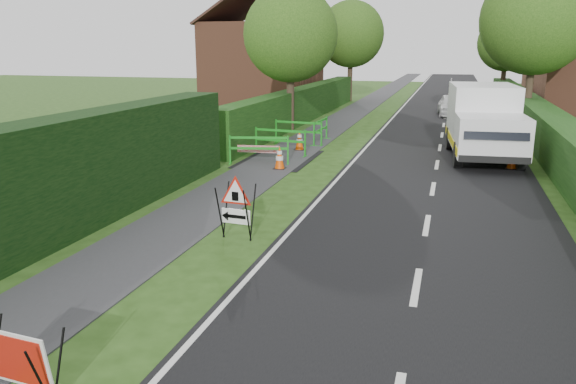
# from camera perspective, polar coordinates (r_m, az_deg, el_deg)

# --- Properties ---
(ground) EXTENTS (120.00, 120.00, 0.00)m
(ground) POSITION_cam_1_polar(r_m,az_deg,el_deg) (9.37, -3.20, -10.30)
(ground) COLOR #244313
(ground) RESTS_ON ground
(road_surface) EXTENTS (6.00, 90.00, 0.02)m
(road_surface) POSITION_cam_1_polar(r_m,az_deg,el_deg) (43.18, 15.90, 8.77)
(road_surface) COLOR black
(road_surface) RESTS_ON ground
(footpath) EXTENTS (2.00, 90.00, 0.02)m
(footpath) POSITION_cam_1_polar(r_m,az_deg,el_deg) (43.58, 8.58, 9.20)
(footpath) COLOR #2D2D30
(footpath) RESTS_ON ground
(hedge_west_near) EXTENTS (1.10, 18.00, 2.50)m
(hedge_west_near) POSITION_cam_1_polar(r_m,az_deg,el_deg) (11.89, -26.72, -6.39)
(hedge_west_near) COLOR black
(hedge_west_near) RESTS_ON ground
(hedge_west_far) EXTENTS (1.00, 24.00, 1.80)m
(hedge_west_far) POSITION_cam_1_polar(r_m,az_deg,el_deg) (31.27, 1.57, 7.30)
(hedge_west_far) COLOR #14380F
(hedge_west_far) RESTS_ON ground
(hedge_east) EXTENTS (1.20, 50.00, 1.50)m
(hedge_east) POSITION_cam_1_polar(r_m,az_deg,el_deg) (24.59, 24.59, 4.01)
(hedge_east) COLOR #14380F
(hedge_east) RESTS_ON ground
(house_west) EXTENTS (7.50, 7.40, 7.88)m
(house_west) POSITION_cam_1_polar(r_m,az_deg,el_deg) (40.14, -2.50, 13.04)
(house_west) COLOR brown
(house_west) RESTS_ON ground
(house_east_b) EXTENTS (7.50, 7.40, 7.88)m
(house_east_b) POSITION_cam_1_polar(r_m,az_deg,el_deg) (50.84, 27.24, 11.80)
(house_east_b) COLOR brown
(house_east_b) RESTS_ON ground
(tree_nw) EXTENTS (4.40, 4.40, 6.70)m
(tree_nw) POSITION_cam_1_polar(r_m,az_deg,el_deg) (27.06, 0.25, 15.70)
(tree_nw) COLOR #2D2116
(tree_nw) RESTS_ON ground
(tree_ne) EXTENTS (5.20, 5.20, 7.79)m
(tree_ne) POSITION_cam_1_polar(r_m,az_deg,el_deg) (30.23, 23.91, 15.70)
(tree_ne) COLOR #2D2116
(tree_ne) RESTS_ON ground
(tree_fw) EXTENTS (4.80, 4.80, 7.24)m
(tree_fw) POSITION_cam_1_polar(r_m,az_deg,el_deg) (42.67, 6.43, 15.65)
(tree_fw) COLOR #2D2116
(tree_fw) RESTS_ON ground
(tree_fe) EXTENTS (4.20, 4.20, 6.33)m
(tree_fe) POSITION_cam_1_polar(r_m,az_deg,el_deg) (46.14, 21.32, 13.94)
(tree_fe) COLOR #2D2116
(tree_fe) RESTS_ON ground
(red_rect_sign) EXTENTS (1.03, 0.67, 0.84)m
(red_rect_sign) POSITION_cam_1_polar(r_m,az_deg,el_deg) (7.34, -26.04, -15.10)
(red_rect_sign) COLOR black
(red_rect_sign) RESTS_ON ground
(triangle_sign) EXTENTS (0.85, 0.85, 1.16)m
(triangle_sign) POSITION_cam_1_polar(r_m,az_deg,el_deg) (11.63, -5.50, -1.12)
(triangle_sign) COLOR black
(triangle_sign) RESTS_ON ground
(works_van) EXTENTS (2.68, 5.85, 2.59)m
(works_van) POSITION_cam_1_polar(r_m,az_deg,el_deg) (21.46, 19.28, 6.88)
(works_van) COLOR silver
(works_van) RESTS_ON ground
(traffic_cone_0) EXTENTS (0.38, 0.38, 0.79)m
(traffic_cone_0) POSITION_cam_1_polar(r_m,az_deg,el_deg) (19.94, 21.84, 3.26)
(traffic_cone_0) COLOR black
(traffic_cone_0) RESTS_ON ground
(traffic_cone_1) EXTENTS (0.38, 0.38, 0.79)m
(traffic_cone_1) POSITION_cam_1_polar(r_m,az_deg,el_deg) (21.60, 22.23, 4.02)
(traffic_cone_1) COLOR black
(traffic_cone_1) RESTS_ON ground
(traffic_cone_2) EXTENTS (0.38, 0.38, 0.79)m
(traffic_cone_2) POSITION_cam_1_polar(r_m,az_deg,el_deg) (24.56, 21.53, 5.24)
(traffic_cone_2) COLOR black
(traffic_cone_2) RESTS_ON ground
(traffic_cone_3) EXTENTS (0.38, 0.38, 0.79)m
(traffic_cone_3) POSITION_cam_1_polar(r_m,az_deg,el_deg) (18.52, -0.87, 3.51)
(traffic_cone_3) COLOR black
(traffic_cone_3) RESTS_ON ground
(traffic_cone_4) EXTENTS (0.38, 0.38, 0.79)m
(traffic_cone_4) POSITION_cam_1_polar(r_m,az_deg,el_deg) (21.99, 1.17, 5.27)
(traffic_cone_4) COLOR black
(traffic_cone_4) RESTS_ON ground
(ped_barrier_0) EXTENTS (2.09, 0.81, 1.00)m
(ped_barrier_0) POSITION_cam_1_polar(r_m,az_deg,el_deg) (19.34, -2.98, 4.68)
(ped_barrier_0) COLOR #18851A
(ped_barrier_0) RESTS_ON ground
(ped_barrier_1) EXTENTS (2.09, 0.61, 1.00)m
(ped_barrier_1) POSITION_cam_1_polar(r_m,az_deg,el_deg) (20.97, -0.80, 5.47)
(ped_barrier_1) COLOR #18851A
(ped_barrier_1) RESTS_ON ground
(ped_barrier_2) EXTENTS (2.08, 0.55, 1.00)m
(ped_barrier_2) POSITION_cam_1_polar(r_m,az_deg,el_deg) (23.26, 1.07, 6.37)
(ped_barrier_2) COLOR #18851A
(ped_barrier_2) RESTS_ON ground
(ped_barrier_3) EXTENTS (0.44, 2.07, 1.00)m
(ped_barrier_3) POSITION_cam_1_polar(r_m,az_deg,el_deg) (23.82, 3.33, 6.54)
(ped_barrier_3) COLOR #18851A
(ped_barrier_3) RESTS_ON ground
(redwhite_plank) EXTENTS (1.49, 0.23, 0.25)m
(redwhite_plank) POSITION_cam_1_polar(r_m,az_deg,el_deg) (19.89, -3.03, 3.11)
(redwhite_plank) COLOR red
(redwhite_plank) RESTS_ON ground
(hatchback_car) EXTENTS (1.76, 3.82, 1.27)m
(hatchback_car) POSITION_cam_1_polar(r_m,az_deg,el_deg) (34.61, 16.32, 8.49)
(hatchback_car) COLOR silver
(hatchback_car) RESTS_ON ground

